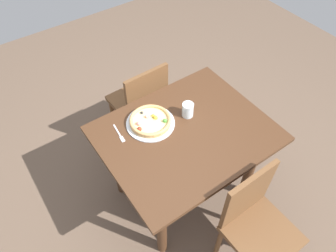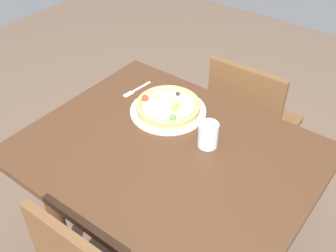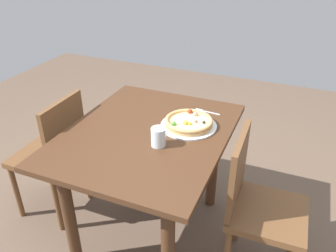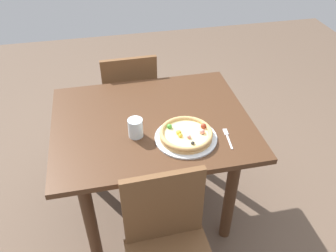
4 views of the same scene
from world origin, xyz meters
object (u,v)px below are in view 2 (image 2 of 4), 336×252
(chair_near, at_px, (250,125))
(dining_table, at_px, (168,175))
(pizza, at_px, (168,106))
(plate, at_px, (168,111))
(fork, at_px, (135,90))
(drinking_glass, at_px, (208,135))

(chair_near, bearing_deg, dining_table, -94.83)
(dining_table, distance_m, pizza, 0.30)
(dining_table, distance_m, plate, 0.29)
(plate, distance_m, fork, 0.22)
(chair_near, height_order, pizza, chair_near)
(dining_table, bearing_deg, plate, -52.87)
(chair_near, xyz_separation_m, plate, (0.19, 0.46, 0.28))
(pizza, relative_size, drinking_glass, 2.72)
(chair_near, xyz_separation_m, drinking_glass, (-0.07, 0.54, 0.33))
(chair_near, relative_size, plate, 2.69)
(fork, xyz_separation_m, drinking_glass, (-0.47, 0.11, 0.05))
(dining_table, relative_size, pizza, 3.94)
(plate, distance_m, pizza, 0.03)
(dining_table, bearing_deg, chair_near, -93.16)
(plate, distance_m, drinking_glass, 0.27)
(chair_near, bearing_deg, pizza, -113.68)
(dining_table, relative_size, chair_near, 1.25)
(pizza, height_order, fork, pizza)
(drinking_glass, bearing_deg, fork, -13.61)
(dining_table, height_order, drinking_glass, drinking_glass)
(dining_table, bearing_deg, drinking_glass, -131.01)
(dining_table, relative_size, fork, 6.68)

